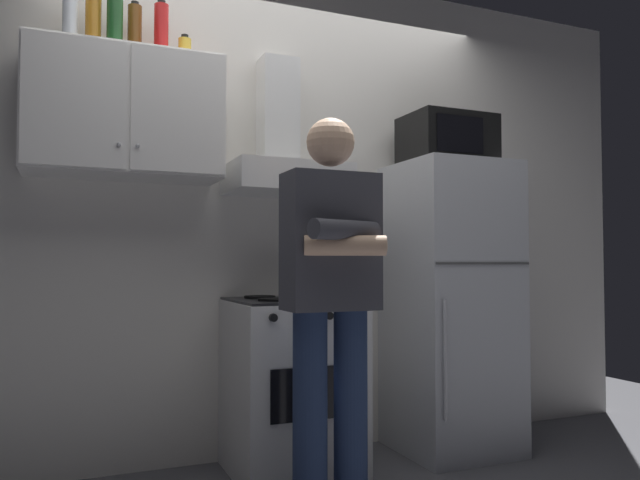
% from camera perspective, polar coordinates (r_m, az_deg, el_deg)
% --- Properties ---
extents(back_wall_tiled, '(4.80, 0.10, 2.70)m').
position_cam_1_polar(back_wall_tiled, '(3.43, -3.89, 2.99)').
color(back_wall_tiled, silver).
rests_on(back_wall_tiled, ground_plane).
extents(upper_cabinet, '(0.90, 0.37, 0.60)m').
position_cam_1_polar(upper_cabinet, '(3.10, -17.79, 11.15)').
color(upper_cabinet, white).
extents(stove_oven, '(0.60, 0.62, 0.87)m').
position_cam_1_polar(stove_oven, '(3.13, -2.68, -13.41)').
color(stove_oven, white).
rests_on(stove_oven, ground_plane).
extents(range_hood, '(0.60, 0.44, 0.75)m').
position_cam_1_polar(range_hood, '(3.23, -3.42, 7.73)').
color(range_hood, white).
extents(refrigerator, '(0.60, 0.62, 1.60)m').
position_cam_1_polar(refrigerator, '(3.52, 12.11, -6.07)').
color(refrigerator, silver).
rests_on(refrigerator, ground_plane).
extents(microwave, '(0.48, 0.37, 0.28)m').
position_cam_1_polar(microwave, '(3.59, 11.81, 9.08)').
color(microwave, black).
rests_on(microwave, refrigerator).
extents(person_standing, '(0.38, 0.33, 1.64)m').
position_cam_1_polar(person_standing, '(2.49, 1.05, -5.42)').
color(person_standing, navy).
rests_on(person_standing, ground_plane).
extents(cooking_pot, '(0.31, 0.21, 0.09)m').
position_cam_1_polar(cooking_pot, '(3.01, 0.45, -4.47)').
color(cooking_pot, '#B7BABF').
rests_on(cooking_pot, stove_oven).
extents(bottle_spice_jar, '(0.06, 0.06, 0.12)m').
position_cam_1_polar(bottle_spice_jar, '(3.23, -12.56, 17.12)').
color(bottle_spice_jar, gold).
rests_on(bottle_spice_jar, upper_cabinet).
extents(bottle_vodka_clear, '(0.07, 0.07, 0.30)m').
position_cam_1_polar(bottle_vodka_clear, '(3.21, -22.38, 19.01)').
color(bottle_vodka_clear, silver).
rests_on(bottle_vodka_clear, upper_cabinet).
extents(bottle_liquor_amber, '(0.07, 0.07, 0.28)m').
position_cam_1_polar(bottle_liquor_amber, '(3.23, -20.48, 18.68)').
color(bottle_liquor_amber, '#B7721E').
rests_on(bottle_liquor_amber, upper_cabinet).
extents(bottle_soda_red, '(0.07, 0.07, 0.27)m').
position_cam_1_polar(bottle_soda_red, '(3.24, -14.65, 18.51)').
color(bottle_soda_red, red).
rests_on(bottle_soda_red, upper_cabinet).
extents(bottle_beer_brown, '(0.07, 0.07, 0.27)m').
position_cam_1_polar(bottle_beer_brown, '(3.26, -16.97, 18.29)').
color(bottle_beer_brown, brown).
rests_on(bottle_beer_brown, upper_cabinet).
extents(bottle_wine_green, '(0.07, 0.07, 0.34)m').
position_cam_1_polar(bottle_wine_green, '(3.21, -18.67, 19.34)').
color(bottle_wine_green, '#19471E').
rests_on(bottle_wine_green, upper_cabinet).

